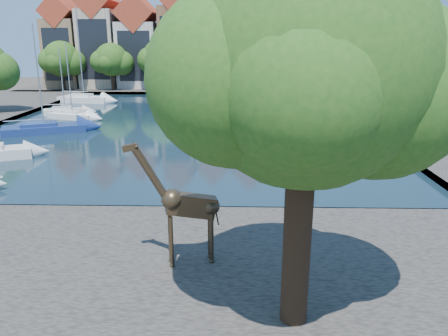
% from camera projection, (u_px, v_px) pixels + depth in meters
% --- Properties ---
extents(ground, '(160.00, 160.00, 0.00)m').
position_uv_depth(ground, '(121.00, 215.00, 21.98)').
color(ground, '#38332B').
rests_on(ground, ground).
extents(water_basin, '(38.00, 50.00, 0.08)m').
position_uv_depth(water_basin, '(179.00, 124.00, 44.97)').
color(water_basin, black).
rests_on(water_basin, ground).
extents(near_quay, '(50.00, 14.00, 0.50)m').
position_uv_depth(near_quay, '(70.00, 286.00, 15.21)').
color(near_quay, '#47443E').
rests_on(near_quay, ground).
extents(far_quay, '(60.00, 16.00, 0.50)m').
position_uv_depth(far_quay, '(202.00, 88.00, 75.56)').
color(far_quay, '#47443E').
rests_on(far_quay, ground).
extents(right_quay, '(14.00, 52.00, 0.50)m').
position_uv_depth(right_quay, '(425.00, 123.00, 44.30)').
color(right_quay, '#47443E').
rests_on(right_quay, ground).
extents(plane_tree, '(8.32, 6.40, 10.62)m').
position_uv_depth(plane_tree, '(310.00, 74.00, 10.98)').
color(plane_tree, '#332114').
rests_on(plane_tree, near_quay).
extents(townhouse_west_end, '(5.44, 9.18, 14.93)m').
position_uv_depth(townhouse_west_end, '(67.00, 45.00, 74.08)').
color(townhouse_west_end, '#866949').
rests_on(townhouse_west_end, far_quay).
extents(townhouse_west_mid, '(5.94, 9.18, 16.79)m').
position_uv_depth(townhouse_west_mid, '(101.00, 40.00, 73.69)').
color(townhouse_west_mid, tan).
rests_on(townhouse_west_mid, far_quay).
extents(townhouse_west_inner, '(6.43, 9.18, 15.15)m').
position_uv_depth(townhouse_west_inner, '(140.00, 45.00, 73.78)').
color(townhouse_west_inner, beige).
rests_on(townhouse_west_inner, far_quay).
extents(townhouse_center, '(5.44, 9.18, 16.93)m').
position_uv_depth(townhouse_center, '(178.00, 39.00, 73.33)').
color(townhouse_center, brown).
rests_on(townhouse_center, far_quay).
extents(townhouse_east_inner, '(5.94, 9.18, 15.79)m').
position_uv_depth(townhouse_east_inner, '(213.00, 43.00, 73.37)').
color(townhouse_east_inner, tan).
rests_on(townhouse_east_inner, far_quay).
extents(townhouse_east_mid, '(6.43, 9.18, 16.65)m').
position_uv_depth(townhouse_east_mid, '(252.00, 41.00, 73.10)').
color(townhouse_east_mid, '#BEB5A2').
rests_on(townhouse_east_mid, far_quay).
extents(townhouse_east_end, '(5.44, 9.18, 14.43)m').
position_uv_depth(townhouse_east_end, '(291.00, 47.00, 73.23)').
color(townhouse_east_end, brown).
rests_on(townhouse_east_end, far_quay).
extents(far_tree_far_west, '(7.28, 5.60, 7.68)m').
position_uv_depth(far_tree_far_west, '(62.00, 60.00, 69.41)').
color(far_tree_far_west, '#332114').
rests_on(far_tree_far_west, far_quay).
extents(far_tree_west, '(6.76, 5.20, 7.36)m').
position_uv_depth(far_tree_west, '(112.00, 61.00, 69.25)').
color(far_tree_west, '#332114').
rests_on(far_tree_west, far_quay).
extents(far_tree_mid_west, '(7.80, 6.00, 8.00)m').
position_uv_depth(far_tree_mid_west, '(162.00, 60.00, 68.99)').
color(far_tree_mid_west, '#332114').
rests_on(far_tree_mid_west, far_quay).
extents(far_tree_mid_east, '(7.02, 5.40, 7.52)m').
position_uv_depth(far_tree_mid_east, '(212.00, 61.00, 68.84)').
color(far_tree_mid_east, '#332114').
rests_on(far_tree_mid_east, far_quay).
extents(far_tree_east, '(7.54, 5.80, 7.84)m').
position_uv_depth(far_tree_east, '(263.00, 60.00, 68.62)').
color(far_tree_east, '#332114').
rests_on(far_tree_east, far_quay).
extents(far_tree_far_east, '(6.76, 5.20, 7.36)m').
position_uv_depth(far_tree_far_east, '(314.00, 61.00, 68.47)').
color(far_tree_far_east, '#332114').
rests_on(far_tree_far_east, far_quay).
extents(giraffe_statue, '(3.24, 1.10, 4.66)m').
position_uv_depth(giraffe_statue, '(184.00, 205.00, 15.64)').
color(giraffe_statue, '#3B2D1D').
rests_on(giraffe_statue, near_quay).
extents(sailboat_left_b, '(7.65, 5.15, 9.71)m').
position_uv_depth(sailboat_left_b, '(44.00, 127.00, 40.53)').
color(sailboat_left_b, navy).
rests_on(sailboat_left_b, water_basin).
extents(sailboat_left_c, '(5.56, 3.32, 8.01)m').
position_uv_depth(sailboat_left_c, '(72.00, 115.00, 47.51)').
color(sailboat_left_c, silver).
rests_on(sailboat_left_c, water_basin).
extents(sailboat_left_d, '(5.08, 2.89, 7.49)m').
position_uv_depth(sailboat_left_d, '(65.00, 110.00, 50.27)').
color(sailboat_left_d, silver).
rests_on(sailboat_left_d, water_basin).
extents(sailboat_left_e, '(6.97, 3.15, 12.45)m').
position_uv_depth(sailboat_left_e, '(84.00, 98.00, 59.73)').
color(sailboat_left_e, silver).
rests_on(sailboat_left_e, water_basin).
extents(sailboat_right_a, '(6.37, 2.58, 10.44)m').
position_uv_depth(sailboat_right_a, '(318.00, 148.00, 32.66)').
color(sailboat_right_a, white).
rests_on(sailboat_right_a, water_basin).
extents(sailboat_right_b, '(6.80, 3.08, 11.32)m').
position_uv_depth(sailboat_right_b, '(302.00, 125.00, 40.91)').
color(sailboat_right_b, navy).
rests_on(sailboat_right_b, water_basin).
extents(sailboat_right_c, '(5.58, 3.40, 10.54)m').
position_uv_depth(sailboat_right_c, '(320.00, 113.00, 47.81)').
color(sailboat_right_c, silver).
rests_on(sailboat_right_c, water_basin).
extents(sailboat_right_d, '(5.48, 2.92, 9.34)m').
position_uv_depth(sailboat_right_d, '(302.00, 97.00, 60.49)').
color(sailboat_right_d, silver).
rests_on(sailboat_right_d, water_basin).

